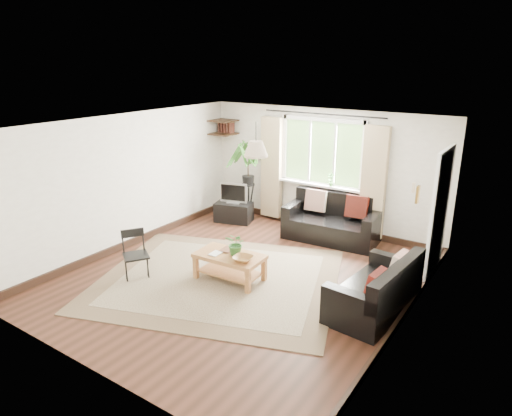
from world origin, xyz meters
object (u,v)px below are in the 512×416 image
Objects in this scene: sofa_back at (332,219)px; palm_stand at (248,181)px; sofa_right at (374,286)px; folding_chair at (136,257)px; coffee_table at (230,267)px; tv_stand at (234,212)px.

palm_stand reaches higher than sofa_back.
folding_chair reaches higher than sofa_right.
palm_stand reaches higher than sofa_right.
sofa_back reaches higher than coffee_table.
sofa_back is at bearing 3.63° from folding_chair.
folding_chair reaches higher than coffee_table.
folding_chair is (-3.38, -1.16, 0.03)m from sofa_right.
palm_stand is at bearing 119.01° from coffee_table.
sofa_back reaches higher than sofa_right.
sofa_back is 2.23× the size of folding_chair.
tv_stand is 0.46× the size of palm_stand.
sofa_back is 1.04× the size of palm_stand.
coffee_table is at bearing -70.66° from tv_stand.
coffee_table is 1.45m from folding_chair.
palm_stand is (-3.57, 2.15, 0.47)m from sofa_right.
coffee_table is (-2.17, -0.37, -0.15)m from sofa_right.
coffee_table is at bearing -60.99° from palm_stand.
folding_chair is (-1.80, -3.21, -0.02)m from sofa_back.
sofa_right is 0.92× the size of palm_stand.
coffee_table is 1.39× the size of tv_stand.
sofa_right is 2.02× the size of tv_stand.
tv_stand is 3.02m from folding_chair.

